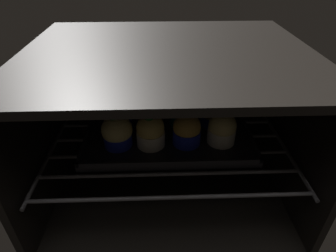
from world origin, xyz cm
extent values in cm
cube|color=black|center=(0.00, 22.00, -0.75)|extent=(59.00, 47.00, 1.50)
cube|color=black|center=(0.00, 22.00, 34.75)|extent=(59.00, 47.00, 1.50)
cube|color=black|center=(0.00, 44.75, 17.00)|extent=(59.00, 1.50, 34.00)
cube|color=black|center=(-28.75, 22.00, 17.00)|extent=(1.50, 47.00, 34.00)
cube|color=black|center=(28.75, 22.00, 17.00)|extent=(1.50, 47.00, 34.00)
cylinder|color=#4C494C|center=(0.00, 3.00, 13.60)|extent=(54.00, 0.80, 0.80)
cylinder|color=#4C494C|center=(0.00, 9.33, 13.60)|extent=(54.00, 0.80, 0.80)
cylinder|color=#4C494C|center=(0.00, 15.67, 13.60)|extent=(54.00, 0.80, 0.80)
cylinder|color=#4C494C|center=(0.00, 22.00, 13.60)|extent=(54.00, 0.80, 0.80)
cylinder|color=#4C494C|center=(0.00, 28.33, 13.60)|extent=(54.00, 0.80, 0.80)
cylinder|color=#4C494C|center=(0.00, 34.67, 13.60)|extent=(54.00, 0.80, 0.80)
cylinder|color=#4C494C|center=(0.00, 41.00, 13.60)|extent=(54.00, 0.80, 0.80)
cylinder|color=#4C494C|center=(-27.00, 22.00, 13.60)|extent=(0.80, 42.00, 0.80)
cylinder|color=#4C494C|center=(27.00, 22.00, 13.60)|extent=(0.80, 42.00, 0.80)
cube|color=black|center=(0.00, 21.71, 14.60)|extent=(38.80, 23.20, 1.20)
cube|color=black|center=(0.00, 10.51, 15.70)|extent=(38.80, 0.80, 1.00)
cube|color=black|center=(0.00, 32.91, 15.70)|extent=(38.80, 0.80, 1.00)
cube|color=black|center=(-19.00, 21.71, 15.70)|extent=(0.80, 23.20, 1.00)
cube|color=black|center=(19.00, 21.71, 15.70)|extent=(0.80, 23.20, 1.00)
cylinder|color=#1928B7|center=(-11.35, 17.67, 16.96)|extent=(6.33, 6.33, 3.53)
sphere|color=#E0CC7A|center=(-11.35, 17.67, 19.33)|extent=(6.86, 6.86, 6.86)
sphere|color=#28702D|center=(-11.63, 17.46, 22.18)|extent=(2.14, 2.14, 2.14)
cylinder|color=silver|center=(-4.00, 17.53, 16.96)|extent=(6.33, 6.33, 3.53)
sphere|color=#DBBC60|center=(-4.00, 17.53, 19.81)|extent=(6.18, 6.18, 6.18)
sphere|color=#1E6023|center=(-4.15, 17.07, 21.97)|extent=(2.40, 2.40, 2.40)
cylinder|color=#1928B7|center=(4.05, 17.90, 16.96)|extent=(6.33, 6.33, 3.53)
sphere|color=gold|center=(4.05, 17.90, 19.46)|extent=(6.22, 6.22, 6.22)
sphere|color=#19511E|center=(4.11, 17.90, 21.22)|extent=(2.48, 2.48, 2.48)
cylinder|color=silver|center=(11.98, 18.09, 16.96)|extent=(6.33, 6.33, 3.53)
sphere|color=#E0CC7A|center=(11.98, 18.09, 19.49)|extent=(6.29, 6.29, 6.29)
sphere|color=#19511E|center=(12.88, 18.31, 21.83)|extent=(2.18, 2.18, 2.18)
cylinder|color=#1928B7|center=(-11.85, 25.49, 16.96)|extent=(6.33, 6.33, 3.53)
sphere|color=#E0CC7A|center=(-11.85, 25.49, 20.03)|extent=(6.93, 6.93, 6.93)
sphere|color=#19511E|center=(-11.90, 25.40, 22.67)|extent=(2.48, 2.48, 2.48)
cylinder|color=red|center=(-4.26, 25.22, 16.96)|extent=(6.33, 6.33, 3.53)
sphere|color=gold|center=(-4.26, 25.22, 19.44)|extent=(6.52, 6.52, 6.52)
sphere|color=#1E6023|center=(-5.33, 25.91, 21.94)|extent=(2.51, 2.51, 2.51)
cylinder|color=#0C8C84|center=(3.70, 25.69, 16.96)|extent=(6.33, 6.33, 3.53)
sphere|color=gold|center=(3.70, 25.69, 19.26)|extent=(6.32, 6.32, 6.32)
sphere|color=#19511E|center=(3.64, 26.72, 21.41)|extent=(2.54, 2.54, 2.54)
cylinder|color=#1928B7|center=(11.37, 25.53, 16.96)|extent=(6.33, 6.33, 3.53)
sphere|color=gold|center=(11.37, 25.53, 19.28)|extent=(6.85, 6.85, 6.85)
sphere|color=#28702D|center=(12.04, 26.39, 22.19)|extent=(2.07, 2.07, 2.07)
camera|label=1|loc=(-2.01, -33.29, 54.00)|focal=29.98mm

